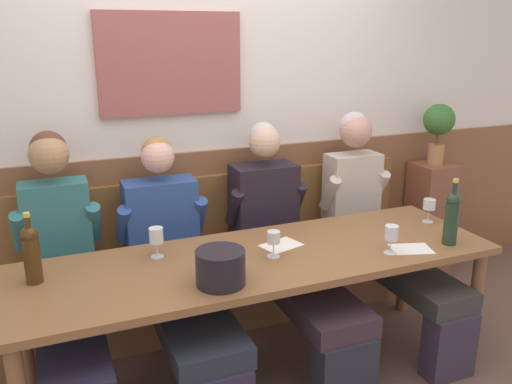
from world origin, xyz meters
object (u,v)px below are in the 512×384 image
Objects in this scene: person_right_seat at (176,265)px; ice_bucket at (220,267)px; wine_bottle_clear_water at (452,217)px; wine_glass_near_bucket at (391,234)px; person_center_right_seat at (63,272)px; person_left_seat at (378,223)px; wine_glass_mid_left at (429,206)px; wine_glass_mid_right at (156,237)px; dining_table at (261,269)px; wine_glass_left_end at (273,239)px; potted_plant at (439,125)px; wine_bottle_amber_mid at (31,253)px; person_center_left_seat at (284,240)px; wall_bench at (221,279)px.

person_right_seat reaches higher than ice_bucket.
wine_bottle_clear_water is 2.40× the size of wine_glass_near_bucket.
person_center_right_seat is 3.61× the size of wine_bottle_clear_water.
person_left_seat is 9.20× the size of wine_glass_mid_left.
wine_bottle_clear_water is 2.31× the size of wine_glass_mid_right.
wine_glass_near_bucket is 0.96× the size of wine_glass_mid_right.
dining_table is 10.93× the size of ice_bucket.
person_center_right_seat reaches higher than person_right_seat.
potted_plant is (1.65, 0.75, 0.37)m from wine_glass_left_end.
wine_glass_mid_right is at bearing 6.73° from wine_bottle_amber_mid.
wine_glass_mid_right is (-0.80, -0.16, 0.20)m from person_center_left_seat.
person_right_seat is 1.17m from wine_glass_near_bucket.
wine_glass_mid_left is 0.32× the size of potted_plant.
wine_glass_mid_left is at bearing -6.76° from person_center_right_seat.
person_center_left_seat is 0.66m from person_left_seat.
person_left_seat is 9.56× the size of wine_glass_left_end.
wine_glass_mid_right is (-1.52, 0.43, -0.05)m from wine_bottle_clear_water.
wine_glass_left_end is at bearing -85.69° from wall_bench.
person_left_seat is 0.99m from wine_glass_left_end.
person_right_seat is at bearing 141.33° from wine_glass_left_end.
potted_plant reaches higher than person_center_left_seat.
dining_table is 0.18m from wine_glass_left_end.
wine_glass_mid_right is (0.46, -0.15, 0.18)m from person_center_right_seat.
person_center_right_seat reaches higher than wine_bottle_amber_mid.
ice_bucket is 1.44× the size of wine_glass_mid_right.
wine_glass_mid_left is (0.85, -0.26, 0.19)m from person_center_left_seat.
wine_bottle_amber_mid is at bearing -173.27° from wine_glass_mid_right.
person_center_right_seat is 1.26m from person_center_left_seat.
potted_plant is (2.79, 0.59, 0.32)m from wine_bottle_amber_mid.
potted_plant reaches higher than wine_glass_mid_left.
person_right_seat is 0.58m from ice_bucket.
person_center_right_seat reaches higher than wine_glass_mid_right.
person_center_left_seat is 0.96m from wine_bottle_clear_water.
wine_glass_mid_right is at bearing -168.82° from person_center_left_seat.
dining_table is at bearing 149.01° from wine_glass_left_end.
person_center_right_seat reaches higher than wine_bottle_clear_water.
potted_plant is (1.06, 0.94, 0.36)m from wine_glass_near_bucket.
wine_glass_mid_right reaches higher than wine_glass_mid_left.
person_center_right_seat is 1.92m from person_left_seat.
wine_glass_mid_left is 1.09m from wine_glass_left_end.
person_center_left_seat is 8.46× the size of wine_glass_near_bucket.
person_left_seat is at bearing 1.11° from person_right_seat.
wall_bench reaches higher than dining_table.
ice_bucket is at bearing -167.87° from wine_glass_mid_left.
wine_glass_mid_left is at bearing -0.85° from wine_bottle_amber_mid.
potted_plant is at bearing 8.05° from person_center_right_seat.
person_right_seat is 2.20m from potted_plant.
wine_glass_near_bucket is at bearing -138.64° from potted_plant.
person_left_seat is at bearing 24.16° from ice_bucket.
person_right_seat is at bearing 140.35° from dining_table.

